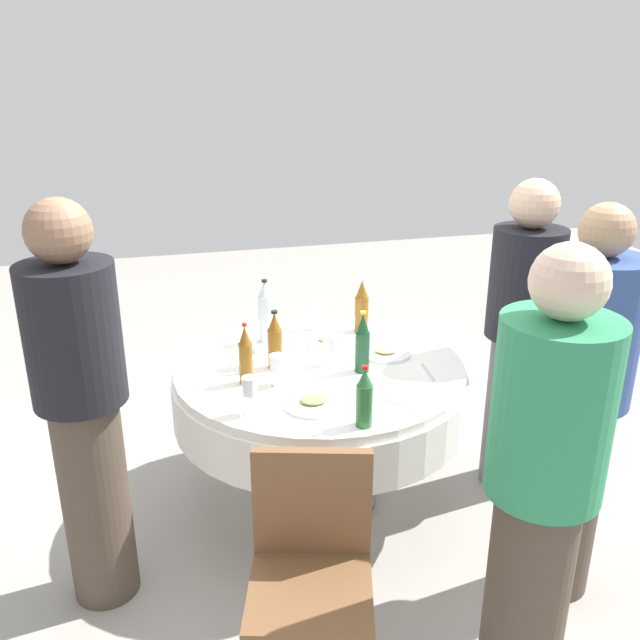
{
  "coord_description": "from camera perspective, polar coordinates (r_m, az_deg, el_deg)",
  "views": [
    {
      "loc": [
        0.73,
        2.73,
        2.03
      ],
      "look_at": [
        0.0,
        0.0,
        0.96
      ],
      "focal_mm": 37.39,
      "sensor_mm": 36.0,
      "label": 1
    }
  ],
  "objects": [
    {
      "name": "fork_right",
      "position": [
        3.25,
        -6.58,
        -2.8
      ],
      "size": [
        0.06,
        0.18,
        0.0
      ],
      "primitive_type": "cube",
      "rotation": [
        0.0,
        0.0,
        1.29
      ],
      "color": "silver",
      "rests_on": "dining_table"
    },
    {
      "name": "bottle_amber_mid",
      "position": [
        3.46,
        3.58,
        1.11
      ],
      "size": [
        0.07,
        0.07,
        0.29
      ],
      "color": "#8C5619",
      "rests_on": "dining_table"
    },
    {
      "name": "plate_far",
      "position": [
        2.74,
        -0.57,
        -7.07
      ],
      "size": [
        0.25,
        0.25,
        0.04
      ],
      "color": "white",
      "rests_on": "dining_table"
    },
    {
      "name": "plate_north",
      "position": [
        3.34,
        0.68,
        -1.79
      ],
      "size": [
        0.22,
        0.22,
        0.04
      ],
      "color": "white",
      "rests_on": "dining_table"
    },
    {
      "name": "bottle_clear_rear",
      "position": [
        3.33,
        -4.71,
        0.63
      ],
      "size": [
        0.07,
        0.07,
        0.32
      ],
      "color": "silver",
      "rests_on": "dining_table"
    },
    {
      "name": "wine_glass_south",
      "position": [
        3.06,
        -6.17,
        -2.24
      ],
      "size": [
        0.07,
        0.07,
        0.15
      ],
      "color": "white",
      "rests_on": "dining_table"
    },
    {
      "name": "person_west",
      "position": [
        2.73,
        21.37,
        -6.72
      ],
      "size": [
        0.34,
        0.34,
        1.61
      ],
      "rotation": [
        0.0,
        0.0,
        0.78
      ],
      "color": "#4C3F33",
      "rests_on": "ground_plane"
    },
    {
      "name": "fork_west",
      "position": [
        2.79,
        6.34,
        -6.96
      ],
      "size": [
        0.12,
        0.16,
        0.0
      ],
      "primitive_type": "cube",
      "rotation": [
        0.0,
        0.0,
        2.18
      ],
      "color": "silver",
      "rests_on": "dining_table"
    },
    {
      "name": "dining_table",
      "position": [
        3.17,
        -0.0,
        -6.27
      ],
      "size": [
        1.37,
        1.37,
        0.74
      ],
      "color": "white",
      "rests_on": "ground_plane"
    },
    {
      "name": "bottle_dark_green_right",
      "position": [
        3.0,
        3.66,
        -2.05
      ],
      "size": [
        0.07,
        0.07,
        0.29
      ],
      "color": "#194728",
      "rests_on": "dining_table"
    },
    {
      "name": "wine_glass_inner",
      "position": [
        3.49,
        -0.44,
        0.79
      ],
      "size": [
        0.07,
        0.07,
        0.15
      ],
      "color": "white",
      "rests_on": "dining_table"
    },
    {
      "name": "bottle_amber_west",
      "position": [
        2.9,
        -6.38,
        -3.06
      ],
      "size": [
        0.06,
        0.06,
        0.28
      ],
      "color": "#8C5619",
      "rests_on": "dining_table"
    },
    {
      "name": "bottle_amber_south",
      "position": [
        3.04,
        -3.87,
        -1.86
      ],
      "size": [
        0.07,
        0.07,
        0.28
      ],
      "color": "#8C5619",
      "rests_on": "dining_table"
    },
    {
      "name": "wine_glass_near",
      "position": [
        2.88,
        -3.66,
        -3.78
      ],
      "size": [
        0.07,
        0.07,
        0.14
      ],
      "color": "white",
      "rests_on": "dining_table"
    },
    {
      "name": "person_rear",
      "position": [
        3.37,
        16.73,
        -1.15
      ],
      "size": [
        0.34,
        0.34,
        1.57
      ],
      "rotation": [
        0.0,
        0.0,
        1.48
      ],
      "color": "slate",
      "rests_on": "ground_plane"
    },
    {
      "name": "knife_rear",
      "position": [
        3.07,
        9.19,
        -4.41
      ],
      "size": [
        0.04,
        0.18,
        0.0
      ],
      "primitive_type": "cube",
      "rotation": [
        0.0,
        0.0,
        4.6
      ],
      "color": "silver",
      "rests_on": "dining_table"
    },
    {
      "name": "plate_east",
      "position": [
        3.22,
        5.66,
        -2.8
      ],
      "size": [
        0.24,
        0.24,
        0.04
      ],
      "color": "white",
      "rests_on": "dining_table"
    },
    {
      "name": "person_mid",
      "position": [
        2.65,
        -19.64,
        -6.84
      ],
      "size": [
        0.34,
        0.34,
        1.63
      ],
      "rotation": [
        0.0,
        0.0,
        -1.22
      ],
      "color": "#4C3F33",
      "rests_on": "ground_plane"
    },
    {
      "name": "chair_near",
      "position": [
        2.33,
        -0.76,
        -19.76
      ],
      "size": [
        0.5,
        0.5,
        0.87
      ],
      "rotation": [
        0.0,
        0.0,
        -0.29
      ],
      "color": "brown",
      "rests_on": "ground_plane"
    },
    {
      "name": "person_right",
      "position": [
        2.15,
        18.33,
        -13.91
      ],
      "size": [
        0.34,
        0.34,
        1.61
      ],
      "rotation": [
        0.0,
        0.0,
        0.25
      ],
      "color": "#4C3F33",
      "rests_on": "ground_plane"
    },
    {
      "name": "wine_glass_right",
      "position": [
        3.07,
        0.77,
        -2.13
      ],
      "size": [
        0.06,
        0.06,
        0.14
      ],
      "color": "white",
      "rests_on": "dining_table"
    },
    {
      "name": "ground_plane",
      "position": [
        3.48,
        -0.0,
        -14.98
      ],
      "size": [
        10.0,
        10.0,
        0.0
      ],
      "primitive_type": "plane",
      "color": "gray"
    },
    {
      "name": "bottle_green_near",
      "position": [
        2.55,
        3.82,
        -6.72
      ],
      "size": [
        0.07,
        0.07,
        0.25
      ],
      "color": "#2D6B38",
      "rests_on": "dining_table"
    },
    {
      "name": "wine_glass_north",
      "position": [
        2.65,
        -6.05,
        -5.83
      ],
      "size": [
        0.06,
        0.06,
        0.16
      ],
      "color": "white",
      "rests_on": "dining_table"
    }
  ]
}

